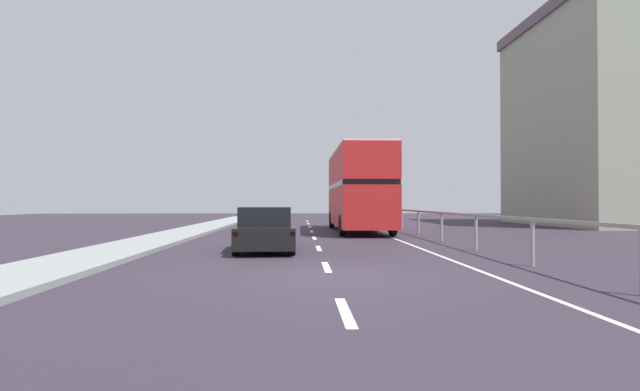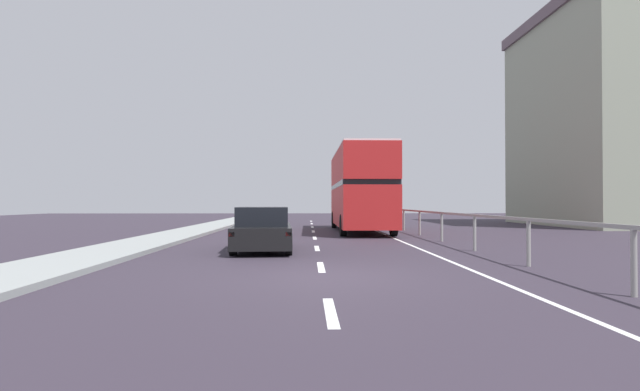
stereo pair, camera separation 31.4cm
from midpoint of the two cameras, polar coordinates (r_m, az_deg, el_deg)
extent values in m
cube|color=#312935|center=(10.49, 0.31, -9.61)|extent=(74.23, 120.00, 0.10)
cube|color=gray|center=(11.95, -31.64, -7.83)|extent=(2.34, 80.00, 0.14)
cube|color=silver|center=(7.13, 1.64, -13.38)|extent=(0.16, 1.91, 0.01)
cube|color=silver|center=(11.87, -0.01, -8.33)|extent=(0.16, 1.91, 0.01)
cube|color=silver|center=(16.65, -0.71, -6.16)|extent=(0.16, 1.91, 0.01)
cube|color=silver|center=(21.45, -1.09, -4.97)|extent=(0.16, 1.91, 0.01)
cube|color=silver|center=(26.25, -1.33, -4.21)|extent=(0.16, 1.91, 0.01)
cube|color=silver|center=(31.06, -1.50, -3.68)|extent=(0.16, 1.91, 0.01)
cube|color=silver|center=(35.87, -1.62, -3.30)|extent=(0.16, 1.91, 0.01)
cube|color=silver|center=(40.68, -1.71, -3.01)|extent=(0.16, 1.91, 0.01)
cube|color=silver|center=(19.81, 9.08, -5.30)|extent=(0.12, 46.00, 0.01)
cube|color=gray|center=(20.13, 13.55, -1.98)|extent=(0.08, 42.00, 0.08)
cylinder|color=gray|center=(12.99, 22.89, -5.10)|extent=(0.10, 0.10, 1.14)
cylinder|color=gray|center=(16.52, 17.21, -4.20)|extent=(0.10, 0.10, 1.14)
cylinder|color=gray|center=(20.15, 13.56, -3.60)|extent=(0.10, 0.10, 1.14)
cylinder|color=gray|center=(23.84, 11.03, -3.17)|extent=(0.10, 0.10, 1.14)
cylinder|color=gray|center=(27.57, 9.18, -2.86)|extent=(0.10, 0.10, 1.14)
cylinder|color=gray|center=(31.31, 7.78, -2.61)|extent=(0.10, 0.10, 1.14)
cylinder|color=gray|center=(35.08, 6.68, -2.42)|extent=(0.10, 0.10, 1.14)
cylinder|color=gray|center=(38.85, 5.79, -2.27)|extent=(0.10, 0.10, 1.14)
cube|color=red|center=(26.18, 4.14, -1.28)|extent=(2.56, 10.23, 1.98)
cube|color=black|center=(26.19, 4.13, 1.15)|extent=(2.58, 9.82, 0.24)
cube|color=red|center=(26.24, 4.13, 3.22)|extent=(2.56, 10.23, 1.66)
cube|color=silver|center=(26.32, 4.13, 5.14)|extent=(2.51, 10.03, 0.10)
cube|color=black|center=(31.25, 3.06, -1.03)|extent=(2.29, 0.04, 1.39)
cube|color=yellow|center=(31.33, 3.06, 3.33)|extent=(1.53, 0.04, 0.28)
cylinder|color=black|center=(29.80, 1.07, -2.85)|extent=(0.28, 1.00, 1.00)
cylinder|color=black|center=(30.03, 5.54, -2.83)|extent=(0.28, 1.00, 1.00)
cylinder|color=black|center=(22.59, 2.21, -3.49)|extent=(0.28, 1.00, 1.00)
cylinder|color=black|center=(22.90, 8.08, -3.45)|extent=(0.28, 1.00, 1.00)
cube|color=black|center=(15.99, -7.00, -4.59)|extent=(2.02, 4.50, 0.64)
cube|color=black|center=(15.74, -7.02, -2.41)|extent=(1.70, 2.51, 0.59)
cube|color=red|center=(13.86, -10.51, -4.50)|extent=(0.16, 0.07, 0.12)
cube|color=red|center=(13.81, -3.93, -4.52)|extent=(0.16, 0.07, 0.12)
cylinder|color=black|center=(17.54, -9.54, -4.84)|extent=(0.23, 0.65, 0.64)
cylinder|color=black|center=(17.50, -4.21, -4.86)|extent=(0.23, 0.65, 0.64)
cylinder|color=black|center=(14.55, -10.37, -5.67)|extent=(0.23, 0.65, 0.64)
cylinder|color=black|center=(14.50, -3.93, -5.70)|extent=(0.23, 0.65, 0.64)
camera|label=1|loc=(0.16, -90.44, 0.01)|focal=27.46mm
camera|label=2|loc=(0.16, 89.56, -0.01)|focal=27.46mm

